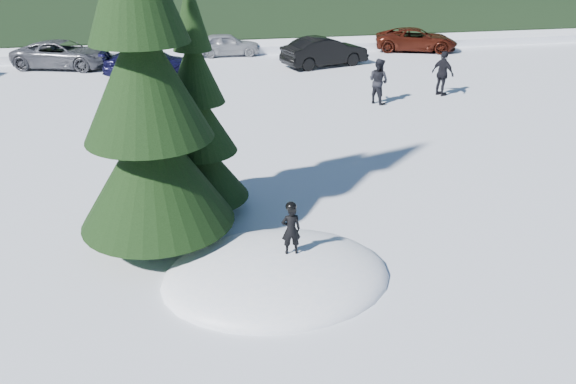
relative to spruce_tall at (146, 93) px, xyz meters
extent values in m
plane|color=white|center=(2.20, -1.80, -3.32)|extent=(200.00, 200.00, 0.00)
ellipsoid|color=white|center=(2.20, -1.80, -3.32)|extent=(4.48, 3.52, 0.96)
cylinder|color=#311F10|center=(0.00, 0.00, -2.62)|extent=(0.38, 0.38, 1.40)
cone|color=black|center=(0.00, 0.00, -1.53)|extent=(3.20, 3.20, 2.46)
cone|color=black|center=(0.00, 0.00, 0.33)|extent=(2.54, 2.54, 2.46)
cylinder|color=#311F10|center=(1.00, 1.40, -2.82)|extent=(0.26, 0.26, 1.00)
cone|color=black|center=(1.00, 1.40, -2.16)|extent=(2.20, 2.20, 1.52)
cone|color=black|center=(1.00, 1.40, -1.01)|extent=(1.75, 1.75, 1.52)
cone|color=black|center=(1.00, 1.40, 0.14)|extent=(1.29, 1.29, 1.52)
cone|color=black|center=(1.00, 1.40, 1.29)|extent=(0.84, 0.84, 1.52)
imported|color=black|center=(2.50, -1.74, -2.33)|extent=(0.38, 0.26, 1.02)
imported|color=black|center=(8.39, 9.63, -2.44)|extent=(1.02, 1.08, 1.76)
imported|color=black|center=(11.38, 10.21, -2.41)|extent=(0.85, 1.15, 1.82)
imported|color=#515259|center=(-4.72, 18.91, -2.65)|extent=(5.27, 3.59, 1.34)
imported|color=black|center=(-0.41, 16.14, -2.68)|extent=(4.60, 2.28, 1.29)
imported|color=#95979D|center=(3.56, 20.40, -2.71)|extent=(3.60, 1.49, 1.22)
imported|color=black|center=(8.12, 16.72, -2.60)|extent=(4.65, 2.71, 1.45)
imported|color=#3D130B|center=(14.30, 19.60, -2.68)|extent=(5.02, 3.49, 1.27)
camera|label=1|loc=(0.55, -10.93, 2.79)|focal=35.00mm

